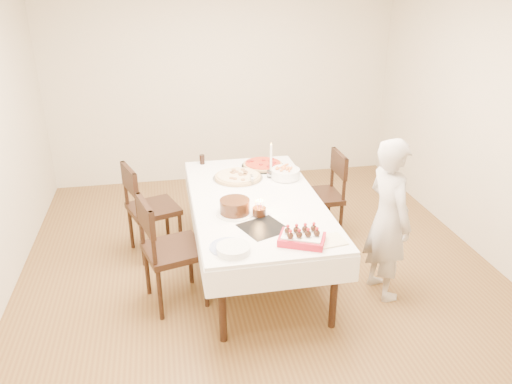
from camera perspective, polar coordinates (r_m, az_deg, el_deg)
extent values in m
plane|color=brown|center=(4.82, 0.53, -9.16)|extent=(5.00, 5.00, 0.00)
cube|color=beige|center=(6.64, -3.82, 12.70)|extent=(4.50, 0.04, 2.70)
cube|color=beige|center=(2.10, 14.80, -14.45)|extent=(4.50, 0.04, 2.70)
cube|color=beige|center=(5.17, 26.06, 7.12)|extent=(0.04, 5.00, 2.70)
cube|color=white|center=(4.67, 0.00, -4.97)|extent=(1.89, 2.42, 0.75)
imported|color=beige|center=(4.35, 14.87, -3.04)|extent=(0.42, 0.57, 1.43)
cylinder|color=beige|center=(4.94, -2.08, 1.76)|extent=(0.54, 0.54, 0.04)
cylinder|color=red|center=(5.25, 0.78, 3.15)|extent=(0.57, 0.57, 0.04)
cube|color=#B21E1E|center=(5.18, 2.88, 2.58)|extent=(0.33, 0.33, 0.01)
cylinder|color=white|center=(4.94, 3.39, 2.14)|extent=(0.35, 0.35, 0.09)
cylinder|color=white|center=(4.92, 1.73, 3.69)|extent=(0.10, 0.10, 0.37)
cylinder|color=black|center=(5.34, -6.18, 3.72)|extent=(0.06, 0.06, 0.10)
cylinder|color=#371C0D|center=(4.21, -2.44, -1.70)|extent=(0.38, 0.38, 0.13)
cube|color=black|center=(4.00, 0.85, -4.14)|extent=(0.43, 0.43, 0.01)
cylinder|color=#3C1E10|center=(4.16, 0.37, -1.81)|extent=(0.12, 0.12, 0.13)
cube|color=beige|center=(3.84, 7.97, -5.68)|extent=(0.32, 0.24, 0.02)
cylinder|color=white|center=(3.66, -2.61, -6.53)|extent=(0.31, 0.31, 0.05)
cylinder|color=white|center=(3.73, -3.18, -6.28)|extent=(0.30, 0.30, 0.01)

